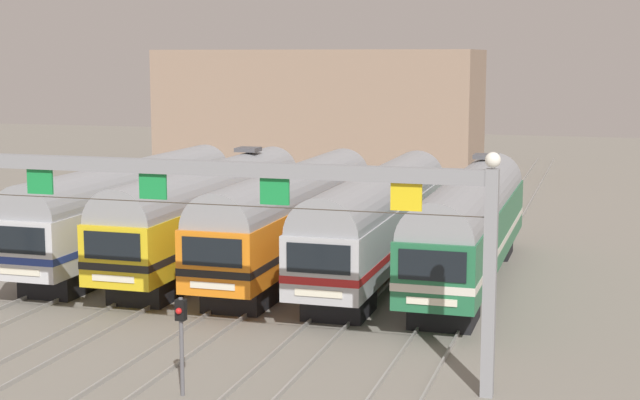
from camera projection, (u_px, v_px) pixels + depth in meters
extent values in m
plane|color=gray|center=(292.00, 272.00, 43.18)|extent=(160.00, 160.00, 0.00)
cube|color=gray|center=(247.00, 206.00, 61.71)|extent=(0.07, 70.00, 0.15)
cube|color=gray|center=(268.00, 207.00, 61.31)|extent=(0.07, 70.00, 0.15)
cube|color=gray|center=(306.00, 209.00, 60.60)|extent=(0.07, 70.00, 0.15)
cube|color=gray|center=(328.00, 210.00, 60.19)|extent=(0.07, 70.00, 0.15)
cube|color=gray|center=(367.00, 212.00, 59.49)|extent=(0.07, 70.00, 0.15)
cube|color=gray|center=(390.00, 213.00, 59.08)|extent=(0.07, 70.00, 0.15)
cube|color=gray|center=(430.00, 215.00, 58.38)|extent=(0.07, 70.00, 0.15)
cube|color=gray|center=(454.00, 216.00, 57.97)|extent=(0.07, 70.00, 0.15)
cube|color=gray|center=(496.00, 218.00, 57.26)|extent=(0.07, 70.00, 0.15)
cube|color=gray|center=(521.00, 219.00, 56.86)|extent=(0.07, 70.00, 0.15)
cube|color=silver|center=(131.00, 215.00, 45.08)|extent=(2.85, 18.00, 2.35)
cube|color=navy|center=(131.00, 223.00, 45.13)|extent=(2.88, 18.02, 0.28)
cylinder|color=gray|center=(130.00, 190.00, 44.90)|extent=(2.74, 17.64, 2.74)
cube|color=black|center=(18.00, 240.00, 36.46)|extent=(2.28, 0.06, 1.03)
cube|color=silver|center=(20.00, 272.00, 36.64)|extent=(1.71, 0.05, 0.24)
cube|color=black|center=(60.00, 280.00, 39.35)|extent=(2.28, 2.60, 1.05)
cube|color=black|center=(188.00, 228.00, 51.30)|extent=(2.28, 2.60, 1.05)
cube|color=gold|center=(209.00, 219.00, 43.96)|extent=(2.85, 18.00, 2.35)
cube|color=black|center=(209.00, 227.00, 44.02)|extent=(2.88, 18.02, 0.28)
cylinder|color=gray|center=(209.00, 194.00, 43.79)|extent=(2.74, 17.64, 2.74)
cube|color=black|center=(112.00, 246.00, 35.34)|extent=(2.28, 0.06, 1.03)
cube|color=silver|center=(113.00, 279.00, 35.52)|extent=(1.71, 0.05, 0.24)
cube|color=black|center=(147.00, 287.00, 38.24)|extent=(2.28, 2.60, 1.05)
cube|color=black|center=(258.00, 232.00, 50.19)|extent=(2.28, 2.60, 1.05)
cube|color=#4C4C51|center=(248.00, 149.00, 48.34)|extent=(1.10, 1.10, 0.20)
cube|color=orange|center=(292.00, 223.00, 42.85)|extent=(2.85, 18.00, 2.35)
cube|color=black|center=(292.00, 231.00, 42.90)|extent=(2.88, 18.02, 0.28)
cylinder|color=gray|center=(291.00, 197.00, 42.68)|extent=(2.74, 17.64, 2.74)
cube|color=black|center=(212.00, 252.00, 34.23)|extent=(2.28, 0.06, 1.03)
cube|color=silver|center=(212.00, 286.00, 34.41)|extent=(1.71, 0.05, 0.24)
cube|color=black|center=(240.00, 294.00, 37.13)|extent=(2.28, 2.60, 1.05)
cube|color=black|center=(331.00, 236.00, 49.07)|extent=(2.28, 2.60, 1.05)
cube|color=#B2B5BA|center=(378.00, 228.00, 41.74)|extent=(2.85, 18.00, 2.35)
cube|color=#B21E1E|center=(378.00, 236.00, 41.79)|extent=(2.88, 18.02, 0.28)
cylinder|color=gray|center=(378.00, 201.00, 41.57)|extent=(2.74, 17.64, 2.74)
cube|color=black|center=(318.00, 259.00, 33.12)|extent=(2.28, 0.06, 1.03)
cube|color=silver|center=(318.00, 293.00, 33.30)|extent=(1.71, 0.05, 0.24)
cube|color=black|center=(339.00, 301.00, 36.02)|extent=(2.28, 2.60, 1.05)
cube|color=black|center=(407.00, 240.00, 47.96)|extent=(2.28, 2.60, 1.05)
cube|color=#236B42|center=(470.00, 233.00, 40.63)|extent=(2.85, 18.00, 2.35)
cube|color=silver|center=(469.00, 241.00, 40.68)|extent=(2.88, 18.02, 0.28)
cylinder|color=gray|center=(470.00, 205.00, 40.46)|extent=(2.74, 17.64, 2.74)
cube|color=black|center=(432.00, 266.00, 32.01)|extent=(2.28, 0.06, 1.03)
cube|color=silver|center=(432.00, 302.00, 32.19)|extent=(1.71, 0.05, 0.24)
cube|color=black|center=(444.00, 309.00, 34.91)|extent=(2.28, 2.60, 1.05)
cube|color=black|center=(487.00, 245.00, 46.85)|extent=(2.28, 2.60, 1.05)
cube|color=#4C4C51|center=(486.00, 156.00, 45.01)|extent=(1.10, 1.10, 0.20)
cube|color=gray|center=(490.00, 285.00, 27.00)|extent=(0.36, 0.36, 6.50)
cube|color=gray|center=(152.00, 166.00, 29.46)|extent=(20.56, 0.32, 0.44)
cube|color=#198C3F|center=(40.00, 181.00, 30.66)|extent=(0.90, 0.08, 0.80)
cube|color=#198C3F|center=(153.00, 186.00, 29.55)|extent=(0.90, 0.08, 0.80)
cube|color=#198C3F|center=(275.00, 191.00, 28.44)|extent=(0.90, 0.08, 0.80)
cube|color=yellow|center=(406.00, 197.00, 27.33)|extent=(0.90, 0.08, 0.80)
sphere|color=white|center=(493.00, 160.00, 26.49)|extent=(0.44, 0.44, 0.44)
cylinder|color=#3F382D|center=(153.00, 202.00, 29.62)|extent=(20.56, 0.03, 0.03)
cylinder|color=#59595E|center=(182.00, 347.00, 27.32)|extent=(0.12, 0.12, 2.86)
cube|color=black|center=(181.00, 310.00, 27.16)|extent=(0.28, 0.24, 0.60)
sphere|color=red|center=(179.00, 311.00, 27.03)|extent=(0.18, 0.18, 0.18)
cube|color=gray|center=(320.00, 110.00, 81.50)|extent=(26.46, 10.00, 10.09)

